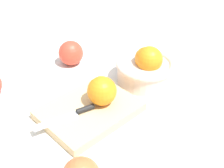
{
  "coord_description": "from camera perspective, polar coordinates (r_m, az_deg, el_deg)",
  "views": [
    {
      "loc": [
        0.48,
        0.45,
        0.5
      ],
      "look_at": [
        -0.03,
        0.06,
        0.04
      ],
      "focal_mm": 47.86,
      "sensor_mm": 36.0,
      "label": 1
    }
  ],
  "objects": [
    {
      "name": "ground_plane",
      "position": [
        0.83,
        -4.44,
        -1.89
      ],
      "size": [
        2.4,
        2.4,
        0.0
      ],
      "primitive_type": "plane",
      "color": "silver"
    },
    {
      "name": "apple_front_left",
      "position": [
        0.95,
        -7.86,
        5.88
      ],
      "size": [
        0.08,
        0.08,
        0.08
      ],
      "primitive_type": "sphere",
      "color": "#D6422D",
      "rests_on": "ground_plane"
    },
    {
      "name": "cutting_board",
      "position": [
        0.76,
        -4.36,
        -5.11
      ],
      "size": [
        0.26,
        0.21,
        0.02
      ],
      "primitive_type": "cube",
      "rotation": [
        0.0,
        0.0,
        -0.15
      ],
      "color": "#DBB77F",
      "rests_on": "ground_plane"
    },
    {
      "name": "knife",
      "position": [
        0.73,
        -7.49,
        -5.72
      ],
      "size": [
        0.15,
        0.08,
        0.01
      ],
      "color": "silver",
      "rests_on": "cutting_board"
    },
    {
      "name": "orange_on_board",
      "position": [
        0.74,
        -1.95,
        -1.31
      ],
      "size": [
        0.07,
        0.07,
        0.07
      ],
      "primitive_type": "sphere",
      "color": "orange",
      "rests_on": "cutting_board"
    },
    {
      "name": "bowl",
      "position": [
        0.86,
        6.49,
        3.18
      ],
      "size": [
        0.17,
        0.17,
        0.11
      ],
      "color": "beige",
      "rests_on": "ground_plane"
    }
  ]
}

